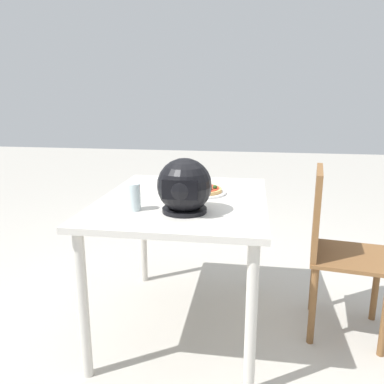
# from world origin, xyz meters

# --- Properties ---
(ground_plane) EXTENTS (14.00, 14.00, 0.00)m
(ground_plane) POSITION_xyz_m (0.00, 0.00, 0.00)
(ground_plane) COLOR #B2ADA3
(dining_table) EXTENTS (0.86, 1.09, 0.74)m
(dining_table) POSITION_xyz_m (0.00, 0.00, 0.65)
(dining_table) COLOR beige
(dining_table) RESTS_ON ground
(pizza_plate) EXTENTS (0.28, 0.28, 0.01)m
(pizza_plate) POSITION_xyz_m (-0.07, -0.11, 0.75)
(pizza_plate) COLOR white
(pizza_plate) RESTS_ON dining_table
(pizza) EXTENTS (0.24, 0.24, 0.05)m
(pizza) POSITION_xyz_m (-0.08, -0.11, 0.77)
(pizza) COLOR tan
(pizza) RESTS_ON pizza_plate
(motorcycle_helmet) EXTENTS (0.25, 0.25, 0.25)m
(motorcycle_helmet) POSITION_xyz_m (-0.05, 0.25, 0.86)
(motorcycle_helmet) COLOR black
(motorcycle_helmet) RESTS_ON dining_table
(drinking_glass) EXTENTS (0.07, 0.07, 0.13)m
(drinking_glass) POSITION_xyz_m (0.19, 0.25, 0.81)
(drinking_glass) COLOR silver
(drinking_glass) RESTS_ON dining_table
(chair_side) EXTENTS (0.46, 0.46, 0.90)m
(chair_side) POSITION_xyz_m (-0.79, -0.08, 0.51)
(chair_side) COLOR brown
(chair_side) RESTS_ON ground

